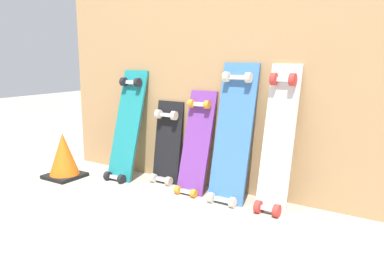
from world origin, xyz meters
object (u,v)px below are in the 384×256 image
(skateboard_white, at_px, (277,144))
(skateboard_teal, at_px, (126,130))
(skateboard_black, at_px, (167,147))
(skateboard_purple, at_px, (196,148))
(traffic_cone, at_px, (64,156))
(skateboard_blue, at_px, (232,139))

(skateboard_white, bearing_deg, skateboard_teal, -179.09)
(skateboard_black, height_order, skateboard_purple, skateboard_purple)
(skateboard_purple, distance_m, traffic_cone, 0.94)
(skateboard_blue, bearing_deg, traffic_cone, -167.18)
(skateboard_purple, bearing_deg, skateboard_blue, -0.90)
(skateboard_teal, relative_size, skateboard_white, 0.94)
(skateboard_white, relative_size, traffic_cone, 2.73)
(skateboard_teal, bearing_deg, traffic_cone, -145.26)
(skateboard_black, relative_size, skateboard_blue, 0.70)
(skateboard_blue, relative_size, skateboard_white, 1.01)
(traffic_cone, bearing_deg, skateboard_black, 26.21)
(skateboard_blue, distance_m, skateboard_white, 0.27)
(skateboard_black, height_order, skateboard_white, skateboard_white)
(skateboard_white, distance_m, traffic_cone, 1.46)
(skateboard_black, xyz_separation_m, skateboard_purple, (0.26, -0.05, 0.04))
(skateboard_teal, distance_m, skateboard_purple, 0.55)
(skateboard_teal, height_order, skateboard_purple, skateboard_teal)
(skateboard_purple, height_order, skateboard_blue, skateboard_blue)
(skateboard_teal, xyz_separation_m, skateboard_black, (0.29, 0.07, -0.10))
(skateboard_teal, distance_m, skateboard_blue, 0.80)
(skateboard_teal, bearing_deg, skateboard_blue, 1.15)
(skateboard_teal, xyz_separation_m, skateboard_white, (1.06, 0.02, 0.03))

